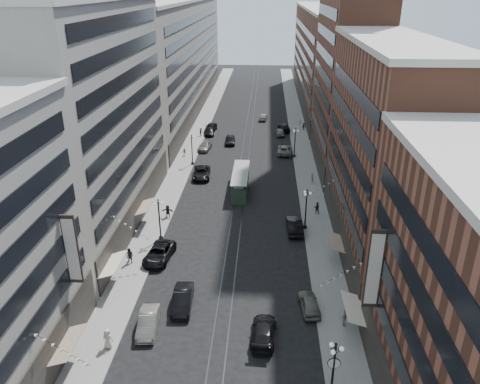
% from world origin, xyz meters
% --- Properties ---
extents(ground, '(220.00, 220.00, 0.00)m').
position_xyz_m(ground, '(0.00, 60.00, 0.00)').
color(ground, black).
rests_on(ground, ground).
extents(sidewalk_west, '(4.00, 180.00, 0.15)m').
position_xyz_m(sidewalk_west, '(-11.00, 70.00, 0.07)').
color(sidewalk_west, gray).
rests_on(sidewalk_west, ground).
extents(sidewalk_east, '(4.00, 180.00, 0.15)m').
position_xyz_m(sidewalk_east, '(11.00, 70.00, 0.07)').
color(sidewalk_east, gray).
rests_on(sidewalk_east, ground).
extents(rail_west, '(0.12, 180.00, 0.02)m').
position_xyz_m(rail_west, '(-0.70, 70.00, 0.01)').
color(rail_west, '#2D2D33').
rests_on(rail_west, ground).
extents(rail_east, '(0.12, 180.00, 0.02)m').
position_xyz_m(rail_east, '(0.70, 70.00, 0.01)').
color(rail_east, '#2D2D33').
rests_on(rail_east, ground).
extents(building_west_mid, '(8.00, 36.00, 28.00)m').
position_xyz_m(building_west_mid, '(-17.00, 33.00, 14.00)').
color(building_west_mid, gray).
rests_on(building_west_mid, ground).
extents(building_west_far, '(8.00, 90.00, 26.00)m').
position_xyz_m(building_west_far, '(-17.00, 96.00, 13.00)').
color(building_west_far, gray).
rests_on(building_west_far, ground).
extents(building_east_mid, '(8.00, 30.00, 24.00)m').
position_xyz_m(building_east_mid, '(17.00, 28.00, 12.00)').
color(building_east_mid, brown).
rests_on(building_east_mid, ground).
extents(building_east_tower, '(8.00, 26.00, 42.00)m').
position_xyz_m(building_east_tower, '(17.00, 56.00, 21.00)').
color(building_east_tower, brown).
rests_on(building_east_tower, ground).
extents(building_east_far, '(8.00, 72.00, 24.00)m').
position_xyz_m(building_east_far, '(17.00, 105.00, 12.00)').
color(building_east_far, brown).
rests_on(building_east_far, ground).
extents(lamppost_sw_far, '(1.03, 1.14, 5.52)m').
position_xyz_m(lamppost_sw_far, '(-9.20, 28.00, 3.10)').
color(lamppost_sw_far, black).
rests_on(lamppost_sw_far, sidewalk_west).
extents(lamppost_sw_mid, '(1.03, 1.14, 5.52)m').
position_xyz_m(lamppost_sw_mid, '(-9.20, 55.00, 3.10)').
color(lamppost_sw_mid, black).
rests_on(lamppost_sw_mid, sidewalk_west).
extents(lamppost_se_near, '(1.08, 1.14, 5.52)m').
position_xyz_m(lamppost_se_near, '(9.20, 4.00, 3.22)').
color(lamppost_se_near, black).
rests_on(lamppost_se_near, sidewalk_east).
extents(lamppost_se_far, '(1.03, 1.14, 5.52)m').
position_xyz_m(lamppost_se_far, '(9.20, 32.00, 3.10)').
color(lamppost_se_far, black).
rests_on(lamppost_se_far, sidewalk_east).
extents(lamppost_se_mid, '(1.03, 1.14, 5.52)m').
position_xyz_m(lamppost_se_mid, '(9.20, 60.00, 3.10)').
color(lamppost_se_mid, black).
rests_on(lamppost_se_mid, sidewalk_east).
extents(streetcar, '(2.44, 11.03, 3.05)m').
position_xyz_m(streetcar, '(0.00, 44.22, 1.41)').
color(streetcar, '#273E2C').
rests_on(streetcar, ground).
extents(car_1, '(2.10, 4.97, 1.59)m').
position_xyz_m(car_1, '(-6.82, 11.31, 0.80)').
color(car_1, slate).
rests_on(car_1, ground).
extents(car_2, '(3.39, 6.10, 1.62)m').
position_xyz_m(car_2, '(-8.40, 23.44, 0.81)').
color(car_2, black).
rests_on(car_2, ground).
extents(car_4, '(2.24, 4.61, 1.52)m').
position_xyz_m(car_4, '(8.40, 15.04, 0.76)').
color(car_4, '#626157').
rests_on(car_4, ground).
extents(car_5, '(2.10, 5.32, 1.72)m').
position_xyz_m(car_5, '(-4.17, 14.85, 0.86)').
color(car_5, black).
rests_on(car_5, ground).
extents(car_6, '(2.49, 5.46, 1.55)m').
position_xyz_m(car_6, '(3.95, 10.68, 0.77)').
color(car_6, black).
rests_on(car_6, ground).
extents(pedestrian_1, '(1.03, 0.69, 1.94)m').
position_xyz_m(pedestrian_1, '(-9.75, 8.59, 1.12)').
color(pedestrian_1, '#C0B89F').
rests_on(pedestrian_1, sidewalk_west).
extents(pedestrian_2, '(1.03, 0.74, 1.91)m').
position_xyz_m(pedestrian_2, '(-11.53, 22.24, 1.10)').
color(pedestrian_2, black).
rests_on(pedestrian_2, sidewalk_west).
extents(pedestrian_4, '(0.87, 1.16, 1.80)m').
position_xyz_m(pedestrian_4, '(11.50, 12.72, 1.05)').
color(pedestrian_4, '#ACA78E').
rests_on(pedestrian_4, sidewalk_east).
extents(car_7, '(3.18, 6.13, 1.65)m').
position_xyz_m(car_7, '(-6.80, 49.16, 0.83)').
color(car_7, black).
rests_on(car_7, ground).
extents(car_8, '(2.65, 5.42, 1.52)m').
position_xyz_m(car_8, '(-8.04, 63.49, 0.76)').
color(car_8, '#646259').
rests_on(car_8, ground).
extents(car_9, '(2.71, 5.36, 1.75)m').
position_xyz_m(car_9, '(-8.31, 76.21, 0.87)').
color(car_9, black).
rests_on(car_9, ground).
extents(car_10, '(2.14, 5.47, 1.77)m').
position_xyz_m(car_10, '(7.77, 31.16, 0.89)').
color(car_10, black).
rests_on(car_10, ground).
extents(car_11, '(3.01, 5.89, 1.59)m').
position_xyz_m(car_11, '(7.46, 62.08, 0.80)').
color(car_11, gray).
rests_on(car_11, ground).
extents(car_12, '(2.79, 5.79, 1.63)m').
position_xyz_m(car_12, '(7.81, 77.41, 0.81)').
color(car_12, black).
rests_on(car_12, ground).
extents(car_13, '(2.20, 4.97, 1.66)m').
position_xyz_m(car_13, '(-3.39, 67.61, 0.83)').
color(car_13, black).
rests_on(car_13, ground).
extents(car_14, '(2.04, 4.57, 1.46)m').
position_xyz_m(car_14, '(3.23, 86.32, 0.73)').
color(car_14, slate).
rests_on(car_14, ground).
extents(pedestrian_5, '(1.67, 0.57, 1.78)m').
position_xyz_m(pedestrian_5, '(-9.50, 34.13, 1.04)').
color(pedestrian_5, black).
rests_on(pedestrian_5, sidewalk_west).
extents(pedestrian_6, '(0.97, 0.64, 1.52)m').
position_xyz_m(pedestrian_6, '(-11.35, 59.43, 0.91)').
color(pedestrian_6, gray).
rests_on(pedestrian_6, sidewalk_west).
extents(pedestrian_7, '(0.89, 0.57, 1.73)m').
position_xyz_m(pedestrian_7, '(11.15, 36.35, 1.01)').
color(pedestrian_7, black).
rests_on(pedestrian_7, sidewalk_east).
extents(pedestrian_8, '(0.75, 0.67, 1.72)m').
position_xyz_m(pedestrian_8, '(11.40, 47.81, 1.01)').
color(pedestrian_8, beige).
rests_on(pedestrian_8, sidewalk_east).
extents(pedestrian_9, '(1.16, 0.85, 1.66)m').
position_xyz_m(pedestrian_9, '(12.17, 77.63, 0.98)').
color(pedestrian_9, black).
rests_on(pedestrian_9, sidewalk_east).
extents(car_extra_0, '(2.12, 4.64, 1.54)m').
position_xyz_m(car_extra_0, '(6.80, 73.98, 0.77)').
color(car_extra_0, slate).
rests_on(car_extra_0, ground).
extents(car_extra_1, '(2.67, 5.23, 1.45)m').
position_xyz_m(car_extra_1, '(-8.40, 73.59, 0.73)').
color(car_extra_1, black).
rests_on(car_extra_1, ground).
extents(pedestrian_extra_0, '(1.15, 0.71, 1.65)m').
position_xyz_m(pedestrian_extra_0, '(11.48, 80.84, 0.98)').
color(pedestrian_extra_0, '#ACA18E').
rests_on(pedestrian_extra_0, sidewalk_east).
extents(pedestrian_extra_1, '(0.84, 1.15, 1.64)m').
position_xyz_m(pedestrian_extra_1, '(-9.95, 72.30, 0.97)').
color(pedestrian_extra_1, black).
rests_on(pedestrian_extra_1, sidewalk_west).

